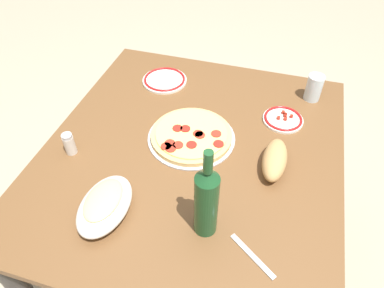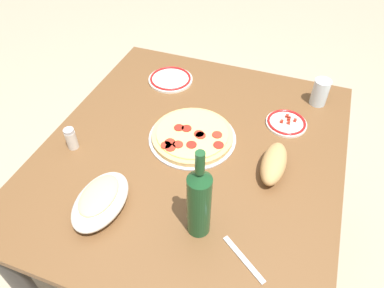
{
  "view_description": "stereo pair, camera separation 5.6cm",
  "coord_description": "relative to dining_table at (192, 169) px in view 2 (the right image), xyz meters",
  "views": [
    {
      "loc": [
        0.89,
        0.26,
        1.67
      ],
      "look_at": [
        0.0,
        0.0,
        0.75
      ],
      "focal_mm": 33.45,
      "sensor_mm": 36.0,
      "label": 1
    },
    {
      "loc": [
        0.87,
        0.32,
        1.67
      ],
      "look_at": [
        0.0,
        0.0,
        0.75
      ],
      "focal_mm": 33.45,
      "sensor_mm": 36.0,
      "label": 2
    }
  ],
  "objects": [
    {
      "name": "wine_bottle",
      "position": [
        0.31,
        0.13,
        0.24
      ],
      "size": [
        0.07,
        0.07,
        0.33
      ],
      "color": "#194723",
      "rests_on": "dining_table"
    },
    {
      "name": "bread_loaf",
      "position": [
        0.0,
        0.3,
        0.15
      ],
      "size": [
        0.2,
        0.08,
        0.08
      ],
      "primitive_type": "ellipsoid",
      "color": "tan",
      "rests_on": "dining_table"
    },
    {
      "name": "side_plate_far",
      "position": [
        -0.38,
        -0.24,
        0.12
      ],
      "size": [
        0.2,
        0.2,
        0.02
      ],
      "color": "white",
      "rests_on": "dining_table"
    },
    {
      "name": "pepperoni_pizza",
      "position": [
        -0.06,
        -0.02,
        0.12
      ],
      "size": [
        0.33,
        0.33,
        0.03
      ],
      "color": "#B7B7BC",
      "rests_on": "dining_table"
    },
    {
      "name": "fork_right",
      "position": [
        0.36,
        0.29,
        0.11
      ],
      "size": [
        0.11,
        0.15,
        0.0
      ],
      "primitive_type": "cube",
      "rotation": [
        0.0,
        0.0,
        4.09
      ],
      "color": "#B7B7BC",
      "rests_on": "dining_table"
    },
    {
      "name": "spice_shaker",
      "position": [
        0.14,
        -0.42,
        0.15
      ],
      "size": [
        0.04,
        0.04,
        0.09
      ],
      "color": "silver",
      "rests_on": "dining_table"
    },
    {
      "name": "water_glass",
      "position": [
        -0.44,
        0.4,
        0.16
      ],
      "size": [
        0.07,
        0.07,
        0.11
      ],
      "primitive_type": "cylinder",
      "color": "silver",
      "rests_on": "dining_table"
    },
    {
      "name": "dining_table",
      "position": [
        0.0,
        0.0,
        0.0
      ],
      "size": [
        1.2,
        1.08,
        0.72
      ],
      "color": "brown",
      "rests_on": "ground"
    },
    {
      "name": "ground_plane",
      "position": [
        0.0,
        0.0,
        -0.61
      ],
      "size": [
        8.0,
        8.0,
        0.0
      ],
      "primitive_type": "plane",
      "color": "tan",
      "rests_on": "ground"
    },
    {
      "name": "side_plate_near",
      "position": [
        -0.26,
        0.3,
        0.12
      ],
      "size": [
        0.16,
        0.16,
        0.02
      ],
      "color": "white",
      "rests_on": "dining_table"
    },
    {
      "name": "baked_pasta_dish",
      "position": [
        0.34,
        -0.18,
        0.15
      ],
      "size": [
        0.24,
        0.15,
        0.08
      ],
      "color": "white",
      "rests_on": "dining_table"
    }
  ]
}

